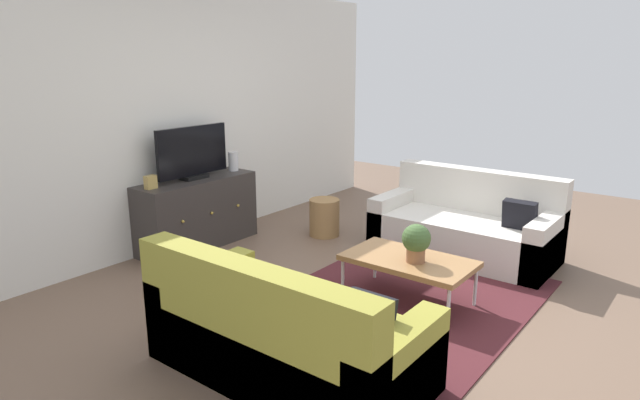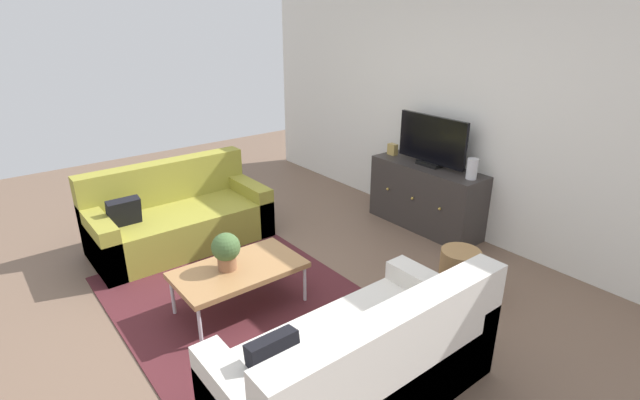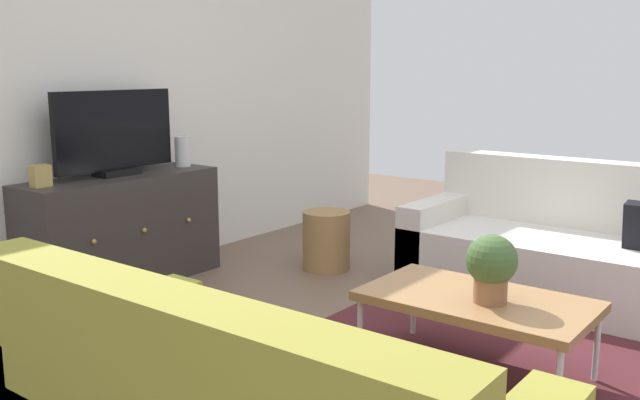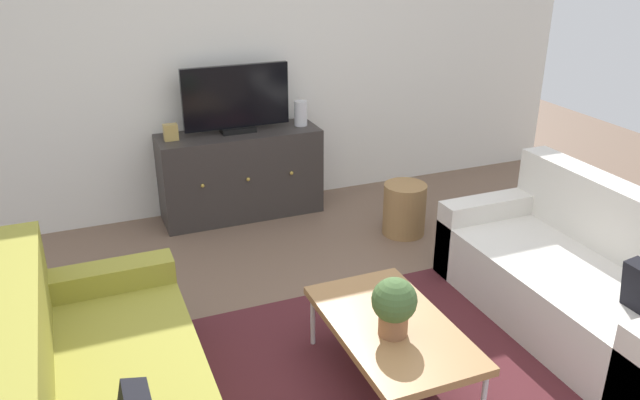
# 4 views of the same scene
# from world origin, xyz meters

# --- Properties ---
(ground_plane) EXTENTS (10.00, 10.00, 0.00)m
(ground_plane) POSITION_xyz_m (0.00, 0.00, 0.00)
(ground_plane) COLOR brown
(wall_back) EXTENTS (6.40, 0.12, 2.70)m
(wall_back) POSITION_xyz_m (0.00, 2.55, 1.35)
(wall_back) COLOR silver
(wall_back) RESTS_ON ground_plane
(area_rug) EXTENTS (2.50, 1.90, 0.01)m
(area_rug) POSITION_xyz_m (0.00, -0.15, 0.01)
(area_rug) COLOR #4C1E23
(area_rug) RESTS_ON ground_plane
(couch_left_side) EXTENTS (0.86, 1.77, 0.84)m
(couch_left_side) POSITION_xyz_m (-1.44, -0.10, 0.28)
(couch_left_side) COLOR olive
(couch_left_side) RESTS_ON ground_plane
(couch_right_side) EXTENTS (0.86, 1.77, 0.84)m
(couch_right_side) POSITION_xyz_m (1.44, -0.10, 0.28)
(couch_right_side) COLOR silver
(couch_right_side) RESTS_ON ground_plane
(coffee_table) EXTENTS (0.59, 1.03, 0.38)m
(coffee_table) POSITION_xyz_m (0.05, -0.19, 0.36)
(coffee_table) COLOR #A37547
(coffee_table) RESTS_ON ground_plane
(potted_plant) EXTENTS (0.23, 0.23, 0.31)m
(potted_plant) POSITION_xyz_m (0.01, -0.27, 0.56)
(potted_plant) COLOR #936042
(potted_plant) RESTS_ON coffee_table
(tv_console) EXTENTS (1.33, 0.47, 0.73)m
(tv_console) POSITION_xyz_m (-0.08, 2.27, 0.37)
(tv_console) COLOR #332D2B
(tv_console) RESTS_ON ground_plane
(flat_screen_tv) EXTENTS (0.88, 0.16, 0.55)m
(flat_screen_tv) POSITION_xyz_m (-0.08, 2.29, 1.00)
(flat_screen_tv) COLOR black
(flat_screen_tv) RESTS_ON tv_console
(glass_vase) EXTENTS (0.11, 0.11, 0.21)m
(glass_vase) POSITION_xyz_m (0.47, 2.27, 0.84)
(glass_vase) COLOR silver
(glass_vase) RESTS_ON tv_console
(mantel_clock) EXTENTS (0.11, 0.07, 0.13)m
(mantel_clock) POSITION_xyz_m (-0.63, 2.27, 0.80)
(mantel_clock) COLOR tan
(mantel_clock) RESTS_ON tv_console
(wicker_basket) EXTENTS (0.34, 0.34, 0.42)m
(wicker_basket) POSITION_xyz_m (1.02, 1.42, 0.21)
(wicker_basket) COLOR #9E7547
(wicker_basket) RESTS_ON ground_plane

